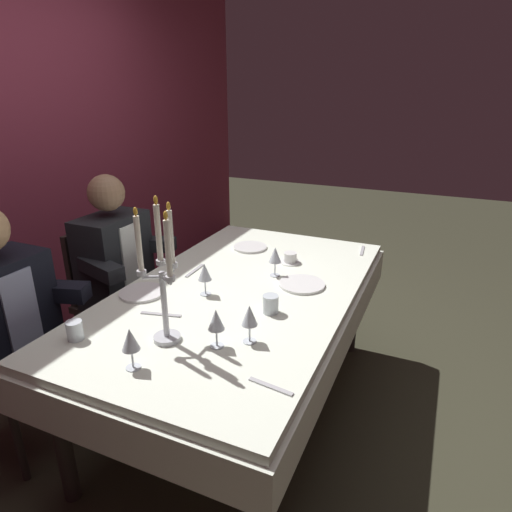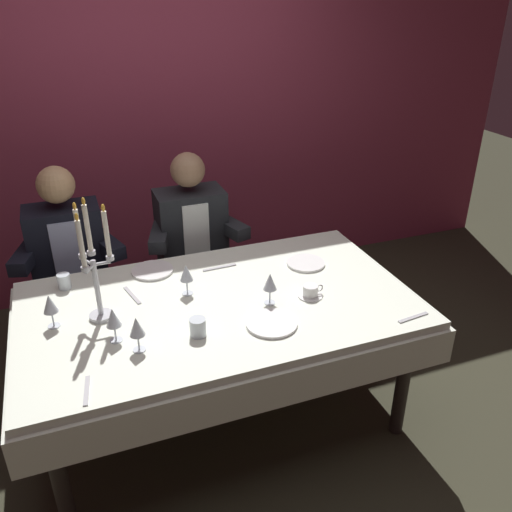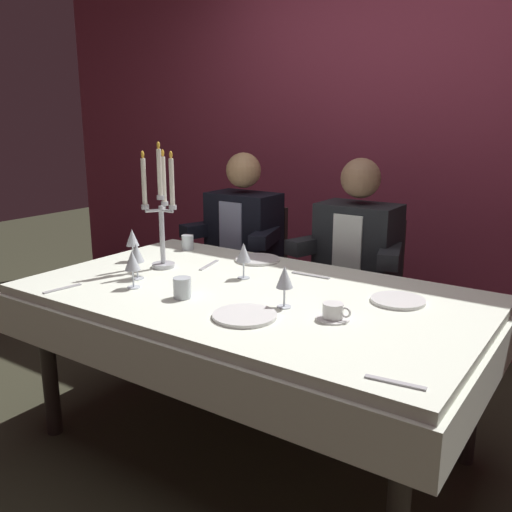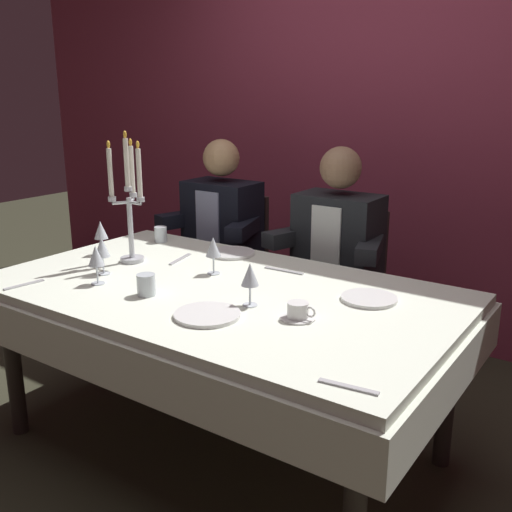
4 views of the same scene
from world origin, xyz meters
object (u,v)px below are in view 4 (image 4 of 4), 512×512
candelabra (129,205)px  wine_glass_0 (213,248)px  dining_table (219,314)px  water_tumbler_0 (161,234)px  water_tumbler_1 (146,285)px  dinner_plate_1 (369,298)px  dinner_plate_0 (207,315)px  wine_glass_2 (102,248)px  seated_diner_0 (223,226)px  seated_diner_1 (338,245)px  wine_glass_4 (96,257)px  dinner_plate_2 (232,253)px  wine_glass_1 (101,231)px  wine_glass_3 (250,276)px  coffee_cup_0 (298,312)px

candelabra → wine_glass_0: candelabra is taller
dining_table → water_tumbler_0: water_tumbler_0 is taller
water_tumbler_1 → dinner_plate_1: bearing=30.8°
water_tumbler_1 → dinner_plate_0: bearing=-6.6°
wine_glass_2 → seated_diner_0: (-0.15, 1.04, -0.12)m
water_tumbler_0 → water_tumbler_1: size_ratio=0.95×
water_tumbler_1 → seated_diner_0: (-0.50, 1.12, -0.05)m
water_tumbler_1 → seated_diner_1: size_ratio=0.07×
dinner_plate_1 → wine_glass_4: bearing=-155.5°
candelabra → water_tumbler_0: size_ratio=7.45×
dining_table → water_tumbler_1: 0.33m
candelabra → dinner_plate_2: candelabra is taller
wine_glass_1 → seated_diner_1: seated_diner_1 is taller
wine_glass_4 → water_tumbler_0: wine_glass_4 is taller
dining_table → dinner_plate_0: bearing=-59.0°
dinner_plate_0 → wine_glass_3: (0.06, 0.17, 0.11)m
seated_diner_1 → dinner_plate_0: bearing=-86.2°
dinner_plate_0 → seated_diner_0: (-0.83, 1.16, -0.01)m
dinner_plate_0 → wine_glass_3: bearing=70.6°
dinner_plate_1 → wine_glass_3: 0.47m
wine_glass_0 → seated_diner_0: 0.94m
dinner_plate_2 → wine_glass_2: (-0.27, -0.57, 0.11)m
dinner_plate_2 → seated_diner_0: bearing=131.7°
wine_glass_4 → dining_table: bearing=30.4°
dinner_plate_0 → water_tumbler_0: (-0.87, 0.68, 0.03)m
candelabra → seated_diner_1: 1.08m
dinner_plate_1 → wine_glass_3: size_ratio=1.30×
candelabra → seated_diner_1: (0.64, 0.83, -0.27)m
coffee_cup_0 → dining_table: bearing=165.6°
water_tumbler_1 → dinner_plate_2: bearing=96.8°
dinner_plate_2 → coffee_cup_0: size_ratio=1.70×
dinner_plate_2 → wine_glass_4: wine_glass_4 is taller
dinner_plate_0 → seated_diner_1: seated_diner_1 is taller
seated_diner_1 → dinner_plate_2: bearing=-125.6°
dining_table → dinner_plate_0: (0.17, -0.28, 0.13)m
dinner_plate_1 → dining_table: bearing=-160.4°
wine_glass_0 → dining_table: bearing=-45.0°
candelabra → wine_glass_1: size_ratio=3.64×
wine_glass_2 → wine_glass_3: bearing=3.7°
water_tumbler_1 → seated_diner_1: seated_diner_1 is taller
dinner_plate_1 → water_tumbler_0: (-1.27, 0.20, 0.03)m
candelabra → dinner_plate_0: candelabra is taller
seated_diner_0 → water_tumbler_0: bearing=-94.1°
dinner_plate_1 → seated_diner_0: bearing=150.9°
wine_glass_2 → seated_diner_1: seated_diner_1 is taller
wine_glass_4 → wine_glass_0: bearing=51.1°
candelabra → seated_diner_0: size_ratio=0.48×
wine_glass_0 → wine_glass_2: same height
dinner_plate_1 → wine_glass_0: bearing=-173.8°
dinner_plate_1 → coffee_cup_0: coffee_cup_0 is taller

